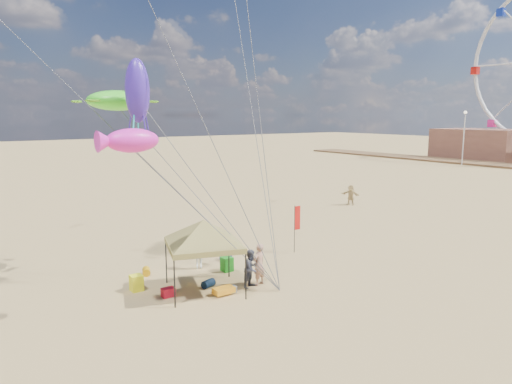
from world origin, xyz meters
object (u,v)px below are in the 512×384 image
(canopy_tent, at_px, (203,223))
(chair_yellow, at_px, (136,283))
(person_near_c, at_px, (199,253))
(person_far_c, at_px, (351,195))
(beach_cart, at_px, (224,290))
(person_near_a, at_px, (259,264))
(feather_flag, at_px, (297,221))
(cooler_red, at_px, (168,292))
(cooler_blue, at_px, (226,256))
(person_near_b, at_px, (251,269))
(lamp_north, at_px, (464,129))
(chair_green, at_px, (227,264))

(canopy_tent, xyz_separation_m, chair_yellow, (-2.42, 1.71, -2.69))
(canopy_tent, xyz_separation_m, person_near_c, (1.25, 2.82, -2.22))
(person_far_c, bearing_deg, canopy_tent, -82.73)
(person_far_c, bearing_deg, chair_yellow, -89.04)
(beach_cart, relative_size, person_near_a, 0.47)
(feather_flag, height_order, beach_cart, feather_flag)
(feather_flag, xyz_separation_m, person_near_a, (-4.71, -3.01, -0.84))
(cooler_red, relative_size, chair_yellow, 0.77)
(cooler_blue, bearing_deg, person_near_c, -166.11)
(canopy_tent, height_order, person_far_c, canopy_tent)
(cooler_red, xyz_separation_m, person_near_a, (3.95, -1.05, 0.77))
(cooler_red, distance_m, chair_yellow, 1.67)
(cooler_red, xyz_separation_m, person_near_c, (2.83, 2.55, 0.62))
(person_near_a, bearing_deg, chair_yellow, -43.07)
(beach_cart, bearing_deg, person_near_b, 2.83)
(beach_cart, distance_m, person_near_a, 2.07)
(cooler_red, distance_m, cooler_blue, 5.55)
(person_near_a, distance_m, person_near_b, 0.46)
(chair_yellow, bearing_deg, feather_flag, 3.20)
(cooler_red, distance_m, lamp_north, 64.31)
(cooler_red, bearing_deg, person_near_c, 42.00)
(cooler_blue, height_order, person_far_c, person_far_c)
(feather_flag, relative_size, person_near_b, 1.55)
(chair_green, xyz_separation_m, chair_yellow, (-4.61, 0.03, 0.00))
(feather_flag, height_order, chair_yellow, feather_flag)
(chair_yellow, bearing_deg, cooler_blue, 15.92)
(person_near_a, bearing_deg, person_far_c, -163.30)
(canopy_tent, xyz_separation_m, cooler_red, (-1.58, 0.28, -2.85))
(chair_green, bearing_deg, person_near_b, -95.99)
(chair_green, height_order, person_near_a, person_near_a)
(chair_green, relative_size, person_near_c, 0.43)
(cooler_blue, height_order, chair_green, chair_green)
(person_near_b, bearing_deg, canopy_tent, 133.93)
(canopy_tent, xyz_separation_m, person_near_b, (1.92, -0.82, -2.18))
(chair_green, xyz_separation_m, person_far_c, (17.73, 8.70, 0.52))
(person_near_b, xyz_separation_m, person_near_c, (-0.68, 3.64, -0.05))
(canopy_tent, relative_size, lamp_north, 0.68)
(cooler_red, relative_size, person_near_a, 0.28)
(feather_flag, height_order, person_far_c, feather_flag)
(person_near_b, height_order, lamp_north, lamp_north)
(cooler_red, xyz_separation_m, lamp_north, (59.71, 23.27, 5.33))
(person_near_b, distance_m, person_near_c, 3.70)
(chair_yellow, bearing_deg, beach_cart, -42.23)
(feather_flag, bearing_deg, person_far_c, 32.38)
(person_near_a, bearing_deg, canopy_tent, -33.69)
(beach_cart, xyz_separation_m, person_near_b, (1.48, 0.07, 0.66))
(beach_cart, xyz_separation_m, lamp_north, (57.69, 24.44, 5.32))
(chair_green, relative_size, chair_yellow, 1.00)
(canopy_tent, distance_m, person_near_c, 3.80)
(feather_flag, xyz_separation_m, person_far_c, (12.83, 8.14, -0.92))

